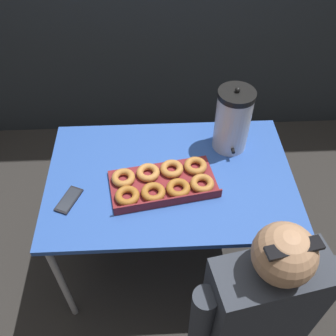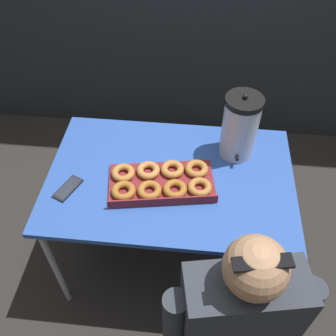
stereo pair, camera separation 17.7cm
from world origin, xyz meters
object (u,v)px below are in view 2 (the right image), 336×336
object	(u,v)px
donut_box	(161,181)
person_seated	(233,330)
coffee_urn	(240,127)
cell_phone	(68,188)

from	to	relation	value
donut_box	person_seated	size ratio (longest dim) A/B	0.45
donut_box	person_seated	xyz separation A→B (m)	(0.35, -0.58, -0.20)
coffee_urn	donut_box	bearing A→B (deg)	-143.80
coffee_urn	cell_phone	distance (m)	0.87
donut_box	cell_phone	size ratio (longest dim) A/B	3.21
person_seated	cell_phone	bearing A→B (deg)	-43.78
donut_box	person_seated	bearing A→B (deg)	-68.27
donut_box	person_seated	distance (m)	0.71
coffee_urn	cell_phone	xyz separation A→B (m)	(-0.79, -0.33, -0.16)
coffee_urn	person_seated	size ratio (longest dim) A/B	0.31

